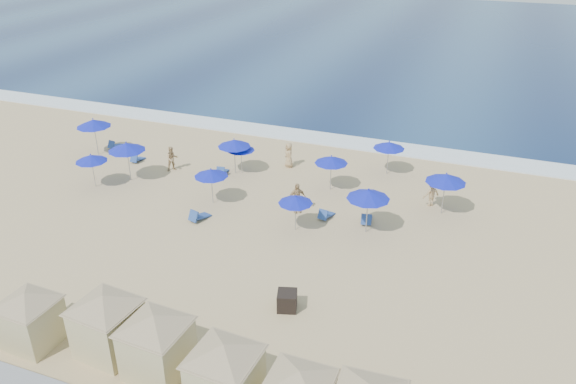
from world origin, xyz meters
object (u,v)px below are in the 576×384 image
(umbrella_9, at_px, (446,178))
(umbrella_10, at_px, (368,194))
(cabana_2, at_px, (156,336))
(umbrella_0, at_px, (93,123))
(umbrella_3, at_px, (241,147))
(trash_bin, at_px, (287,301))
(beachgoer_0, at_px, (172,159))
(beachgoer_3, at_px, (289,155))
(umbrella_4, at_px, (234,143))
(beachgoer_2, at_px, (431,193))
(umbrella_2, at_px, (127,147))
(cabana_0, at_px, (29,312))
(beachgoer_1, at_px, (297,198))
(umbrella_5, at_px, (211,173))
(umbrella_8, at_px, (389,145))
(umbrella_6, at_px, (331,160))
(cabana_1, at_px, (106,316))
(umbrella_7, at_px, (295,200))
(umbrella_1, at_px, (91,158))
(cabana_3, at_px, (225,366))

(umbrella_9, bearing_deg, umbrella_10, -135.01)
(cabana_2, xyz_separation_m, umbrella_0, (-15.45, 16.43, 0.67))
(umbrella_3, bearing_deg, umbrella_10, -25.69)
(trash_bin, relative_size, beachgoer_0, 0.51)
(beachgoer_3, bearing_deg, umbrella_4, -91.05)
(beachgoer_2, bearing_deg, umbrella_2, -30.28)
(umbrella_0, height_order, umbrella_9, umbrella_0)
(cabana_0, bearing_deg, beachgoer_1, 66.32)
(umbrella_2, xyz_separation_m, umbrella_5, (6.36, -0.92, -0.35))
(trash_bin, relative_size, umbrella_8, 0.36)
(umbrella_4, height_order, umbrella_6, umbrella_4)
(umbrella_3, height_order, umbrella_4, umbrella_4)
(cabana_1, xyz_separation_m, umbrella_5, (-2.06, 12.45, 0.28))
(umbrella_4, height_order, umbrella_8, umbrella_4)
(umbrella_4, bearing_deg, umbrella_9, -3.50)
(umbrella_7, bearing_deg, trash_bin, -72.92)
(cabana_1, bearing_deg, umbrella_4, 98.96)
(trash_bin, relative_size, umbrella_4, 0.34)
(beachgoer_2, distance_m, beachgoer_3, 9.93)
(cabana_0, height_order, umbrella_3, cabana_0)
(umbrella_0, relative_size, beachgoer_2, 1.68)
(cabana_0, bearing_deg, umbrella_4, 88.37)
(cabana_2, bearing_deg, umbrella_0, 133.25)
(beachgoer_2, xyz_separation_m, beachgoer_3, (-9.67, 2.24, 0.05))
(umbrella_6, relative_size, umbrella_8, 1.00)
(cabana_2, distance_m, umbrella_0, 22.56)
(umbrella_3, xyz_separation_m, beachgoer_2, (12.22, -0.23, -0.99))
(umbrella_0, relative_size, umbrella_10, 1.02)
(umbrella_8, relative_size, umbrella_9, 0.90)
(cabana_1, height_order, umbrella_5, cabana_1)
(cabana_2, relative_size, umbrella_1, 2.07)
(umbrella_3, bearing_deg, cabana_3, -66.58)
(cabana_0, relative_size, umbrella_10, 1.59)
(cabana_0, bearing_deg, cabana_2, 4.09)
(cabana_0, distance_m, umbrella_5, 13.18)
(umbrella_7, xyz_separation_m, beachgoer_1, (-0.61, 1.91, -0.93))
(cabana_1, distance_m, umbrella_2, 15.82)
(umbrella_5, xyz_separation_m, umbrella_6, (5.95, 4.14, 0.06))
(cabana_1, bearing_deg, umbrella_5, 99.40)
(beachgoer_1, bearing_deg, beachgoer_3, 73.98)
(umbrella_10, xyz_separation_m, beachgoer_1, (-4.23, 0.78, -1.37))
(trash_bin, relative_size, cabana_1, 0.18)
(cabana_1, height_order, umbrella_0, cabana_1)
(umbrella_7, distance_m, umbrella_8, 9.44)
(beachgoer_0, bearing_deg, trash_bin, -87.88)
(cabana_2, relative_size, umbrella_9, 1.79)
(cabana_0, xyz_separation_m, umbrella_7, (6.68, 11.92, 0.33))
(umbrella_0, relative_size, umbrella_8, 1.16)
(cabana_1, xyz_separation_m, umbrella_8, (6.67, 20.16, 0.34))
(trash_bin, relative_size, cabana_2, 0.18)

